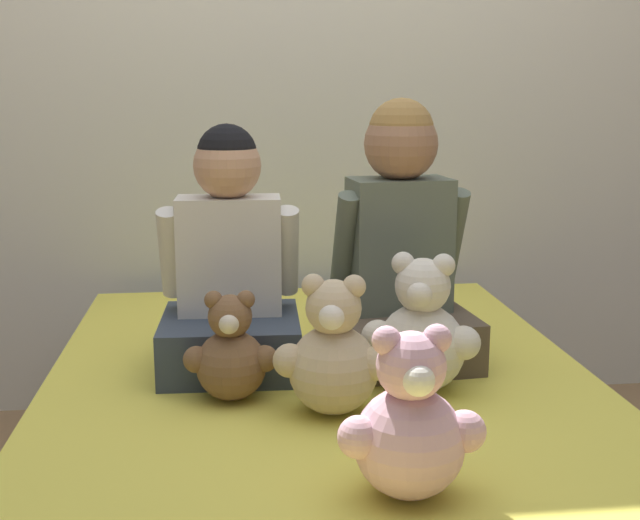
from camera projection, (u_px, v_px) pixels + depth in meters
wall_behind_bed at (287, 53)px, 2.75m from camera, size 8.00×0.06×2.50m
bed at (328, 489)px, 1.86m from camera, size 1.33×2.01×0.45m
child_on_left at (230, 272)px, 1.96m from camera, size 0.35×0.33×0.60m
child_on_right at (401, 249)px, 2.00m from camera, size 0.36×0.34×0.66m
teddy_bear_held_by_left_child at (231, 354)px, 1.77m from camera, size 0.21×0.16×0.25m
teddy_bear_held_by_right_child at (421, 334)px, 1.81m from camera, size 0.26×0.20×0.32m
teddy_bear_between_children at (333, 356)px, 1.69m from camera, size 0.25×0.19×0.30m
teddy_bear_at_foot_of_bed at (410, 426)px, 1.34m from camera, size 0.25×0.19×0.30m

